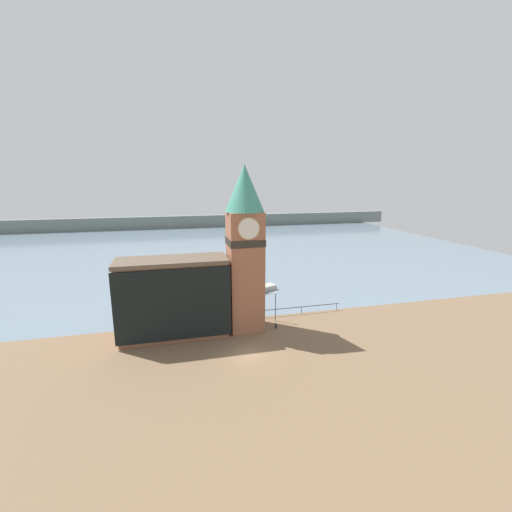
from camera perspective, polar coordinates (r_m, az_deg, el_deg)
ground_plane at (r=40.72m, az=-1.26°, el=-16.28°), size 160.00×160.00×0.00m
water at (r=107.54m, az=-9.65°, el=1.88°), size 160.00×120.00×0.00m
far_shoreline at (r=146.66m, az=-10.96°, el=5.65°), size 180.00×3.00×5.00m
pier_railing at (r=52.24m, az=7.59°, el=-8.50°), size 12.14×0.08×1.09m
clock_tower at (r=44.04m, az=-1.84°, el=1.84°), size 4.96×4.96×21.56m
pier_building at (r=44.75m, az=-13.59°, el=-6.78°), size 13.78×5.53×10.13m
boat_near at (r=61.42m, az=0.26°, el=-5.35°), size 6.87×4.17×2.04m
mooring_bollard_near at (r=47.32m, az=3.34°, el=-11.49°), size 0.31×0.31×0.69m
lamp_post at (r=48.54m, az=3.27°, el=-7.53°), size 0.32×0.32×4.32m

